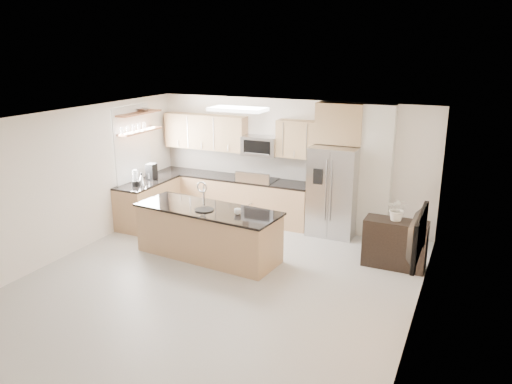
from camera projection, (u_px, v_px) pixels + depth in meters
The scene contains 27 objects.
floor at pixel (218, 282), 7.99m from camera, with size 6.50×6.50×0.00m, color #AAA7A2.
ceiling at pixel (214, 120), 7.26m from camera, with size 6.00×6.50×0.02m, color white.
wall_back at pixel (291, 162), 10.46m from camera, with size 6.00×0.02×2.60m, color white.
wall_front at pixel (52, 299), 4.79m from camera, with size 6.00×0.02×2.60m, color white.
wall_left at pixel (67, 183), 8.82m from camera, with size 0.02×6.50×2.60m, color white.
wall_right at pixel (420, 234), 6.43m from camera, with size 0.02×6.50×2.60m, color white.
back_counter at pixel (232, 196), 10.90m from camera, with size 3.55×0.66×1.44m.
left_counter at pixel (148, 202), 10.54m from camera, with size 0.66×1.50×0.92m.
range at pixel (258, 200), 10.65m from camera, with size 0.76×0.64×1.14m.
upper_cabinets at pixel (231, 134), 10.69m from camera, with size 3.50×0.33×0.75m.
microwave at pixel (261, 146), 10.43m from camera, with size 0.76×0.40×0.40m.
refrigerator at pixel (334, 191), 9.83m from camera, with size 0.92×0.78×1.78m.
partition_column at pixel (376, 172), 9.61m from camera, with size 0.60×0.30×2.60m, color beige.
window at pixel (132, 146), 10.32m from camera, with size 0.04×1.15×1.65m.
shelf_lower at pixel (140, 131), 10.28m from camera, with size 0.30×1.20×0.04m, color #955F3B.
shelf_upper at pixel (138, 113), 10.17m from camera, with size 0.30×1.20×0.04m, color #955F3B.
ceiling_fixture at pixel (238, 109), 8.83m from camera, with size 1.00×0.50×0.06m, color white.
island at pixel (208, 232), 8.86m from camera, with size 2.70×1.19×1.33m.
credenza at pixel (395, 244), 8.45m from camera, with size 1.04×0.44×0.83m, color black.
cup at pixel (238, 212), 8.40m from camera, with size 0.12×0.12×0.10m, color white.
platter at pixel (204, 210), 8.61m from camera, with size 0.33×0.33×0.02m, color black.
blender at pixel (135, 179), 10.05m from camera, with size 0.14×0.14×0.33m.
kettle at pixel (141, 179), 10.16m from camera, with size 0.19×0.19×0.24m.
coffee_maker at pixel (151, 172), 10.55m from camera, with size 0.19×0.23×0.33m.
bowl at pixel (143, 109), 10.31m from camera, with size 0.33×0.33×0.08m, color #AEAEB0.
flower_vase at pixel (398, 203), 8.25m from camera, with size 0.55×0.48×0.61m, color beige.
television at pixel (411, 235), 6.28m from camera, with size 1.08×0.14×0.62m, color black.
Camera 1 is at (3.56, -6.36, 3.63)m, focal length 35.00 mm.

